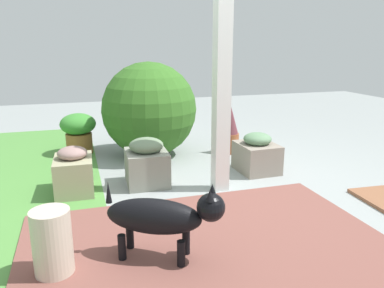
# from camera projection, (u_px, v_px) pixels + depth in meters

# --- Properties ---
(ground_plane) EXTENTS (12.00, 12.00, 0.00)m
(ground_plane) POSITION_uv_depth(u_px,v_px,m) (224.00, 196.00, 3.33)
(ground_plane) COLOR #929897
(brick_path) EXTENTS (1.80, 2.40, 0.02)m
(brick_path) POSITION_uv_depth(u_px,v_px,m) (213.00, 252.00, 2.42)
(brick_path) COLOR brown
(brick_path) RESTS_ON ground
(porch_pillar) EXTENTS (0.13, 0.13, 2.37)m
(porch_pillar) POSITION_uv_depth(u_px,v_px,m) (222.00, 57.00, 3.20)
(porch_pillar) COLOR white
(porch_pillar) RESTS_ON ground
(stone_planter_nearest) EXTENTS (0.45, 0.39, 0.41)m
(stone_planter_nearest) POSITION_uv_depth(u_px,v_px,m) (257.00, 154.00, 3.93)
(stone_planter_nearest) COLOR gray
(stone_planter_nearest) RESTS_ON ground
(stone_planter_mid) EXTENTS (0.43, 0.39, 0.45)m
(stone_planter_mid) POSITION_uv_depth(u_px,v_px,m) (147.00, 163.00, 3.56)
(stone_planter_mid) COLOR gray
(stone_planter_mid) RESTS_ON ground
(stone_planter_far) EXTENTS (0.46, 0.34, 0.42)m
(stone_planter_far) POSITION_uv_depth(u_px,v_px,m) (74.00, 172.00, 3.37)
(stone_planter_far) COLOR #9C9875
(stone_planter_far) RESTS_ON ground
(round_shrub) EXTENTS (1.10, 1.10, 1.10)m
(round_shrub) POSITION_uv_depth(u_px,v_px,m) (149.00, 109.00, 4.42)
(round_shrub) COLOR #336621
(round_shrub) RESTS_ON ground
(terracotta_pot_spiky) EXTENTS (0.22, 0.22, 0.59)m
(terracotta_pot_spiky) POSITION_uv_depth(u_px,v_px,m) (230.00, 130.00, 4.58)
(terracotta_pot_spiky) COLOR #9E5430
(terracotta_pot_spiky) RESTS_ON ground
(terracotta_pot_broad) EXTENTS (0.42, 0.42, 0.49)m
(terracotta_pot_broad) POSITION_uv_depth(u_px,v_px,m) (78.00, 131.00, 4.54)
(terracotta_pot_broad) COLOR #9A6032
(terracotta_pot_broad) RESTS_ON ground
(dog) EXTENTS (0.48, 0.70, 0.50)m
(dog) POSITION_uv_depth(u_px,v_px,m) (162.00, 216.00, 2.28)
(dog) COLOR black
(dog) RESTS_ON ground
(ceramic_urn) EXTENTS (0.22, 0.22, 0.40)m
(ceramic_urn) POSITION_uv_depth(u_px,v_px,m) (52.00, 243.00, 2.15)
(ceramic_urn) COLOR beige
(ceramic_urn) RESTS_ON ground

